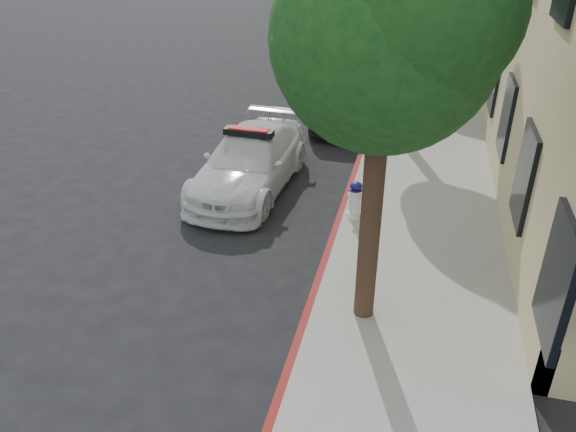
# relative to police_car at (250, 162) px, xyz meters

# --- Properties ---
(ground) EXTENTS (120.00, 120.00, 0.00)m
(ground) POSITION_rel_police_car_xyz_m (0.17, -2.10, -0.64)
(ground) COLOR black
(ground) RESTS_ON ground
(sidewalk) EXTENTS (3.20, 50.00, 0.15)m
(sidewalk) POSITION_rel_police_car_xyz_m (3.77, 7.90, -0.57)
(sidewalk) COLOR gray
(sidewalk) RESTS_ON ground
(curb_strip) EXTENTS (0.12, 50.00, 0.15)m
(curb_strip) POSITION_rel_police_car_xyz_m (2.23, 7.90, -0.57)
(curb_strip) COLOR maroon
(curb_strip) RESTS_ON ground
(tree_near) EXTENTS (2.92, 2.82, 5.62)m
(tree_near) POSITION_rel_police_car_xyz_m (3.10, -4.12, 3.63)
(tree_near) COLOR black
(tree_near) RESTS_ON sidewalk
(police_car) EXTENTS (2.01, 4.49, 1.43)m
(police_car) POSITION_rel_police_car_xyz_m (0.00, 0.00, 0.00)
(police_car) COLOR white
(police_car) RESTS_ON ground
(parked_car_mid) EXTENTS (2.54, 5.03, 1.64)m
(parked_car_mid) POSITION_rel_police_car_xyz_m (1.34, 5.28, 0.18)
(parked_car_mid) COLOR black
(parked_car_mid) RESTS_ON ground
(parked_car_far) EXTENTS (1.92, 4.64, 1.49)m
(parked_car_far) POSITION_rel_police_car_xyz_m (0.08, 12.29, 0.10)
(parked_car_far) COLOR black
(parked_car_far) RESTS_ON ground
(fire_hydrant) EXTENTS (0.32, 0.30, 0.77)m
(fire_hydrant) POSITION_rel_police_car_xyz_m (2.52, -1.09, -0.12)
(fire_hydrant) COLOR silver
(fire_hydrant) RESTS_ON sidewalk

